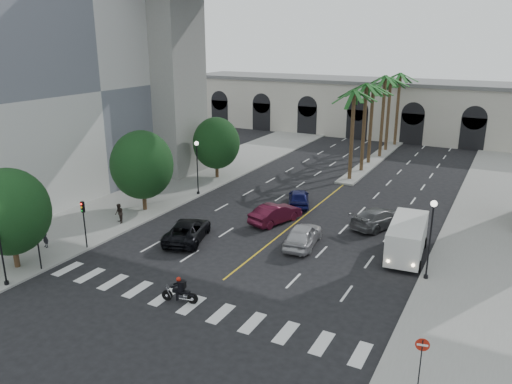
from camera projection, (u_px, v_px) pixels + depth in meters
name	position (u px, v px, depth m)	size (l,w,h in m)	color
ground	(206.00, 294.00, 30.04)	(140.00, 140.00, 0.00)	black
sidewalk_left	(162.00, 192.00, 49.36)	(8.00, 100.00, 0.15)	gray
sidewalk_right	(494.00, 250.00, 35.99)	(8.00, 100.00, 0.15)	gray
median	(374.00, 160.00, 62.07)	(2.00, 24.00, 0.20)	gray
building_left	(40.00, 84.00, 49.12)	(16.50, 32.50, 20.60)	silver
pier_building	(406.00, 109.00, 75.16)	(71.00, 10.50, 8.50)	beige
palm_a	(354.00, 95.00, 50.94)	(3.20, 3.20, 10.30)	#47331E
palm_b	(366.00, 89.00, 54.18)	(3.20, 3.20, 10.60)	#47331E
palm_c	(373.00, 89.00, 57.83)	(3.20, 3.20, 10.10)	#47331E
palm_d	(385.00, 80.00, 60.83)	(3.20, 3.20, 10.90)	#47331E
palm_e	(391.00, 82.00, 64.45)	(3.20, 3.20, 10.40)	#47331E
palm_f	(400.00, 77.00, 67.61)	(3.20, 3.20, 10.70)	#47331E
street_tree_near	(9.00, 212.00, 32.10)	(5.20, 5.20, 6.89)	#382616
street_tree_mid	(142.00, 165.00, 43.01)	(5.44, 5.44, 7.21)	#382616
street_tree_far	(216.00, 143.00, 53.23)	(5.04, 5.04, 6.68)	#382616
lamp_post_left_far	(197.00, 163.00, 47.66)	(0.40, 0.40, 5.35)	black
lamp_post_right	(431.00, 233.00, 30.74)	(0.40, 0.40, 5.35)	black
traffic_signal_near	(37.00, 236.00, 32.22)	(0.25, 0.18, 3.65)	black
traffic_signal_far	(84.00, 217.00, 35.60)	(0.25, 0.18, 3.65)	black
motorcycle_rider	(181.00, 291.00, 28.89)	(2.21, 0.74, 1.62)	black
car_a	(303.00, 235.00, 36.69)	(1.99, 4.96, 1.69)	#ACABB0
car_b	(275.00, 214.00, 41.24)	(1.71, 4.89, 1.61)	#480E21
car_c	(188.00, 231.00, 37.72)	(2.56, 5.55, 1.54)	black
car_d	(379.00, 218.00, 40.33)	(2.22, 5.45, 1.58)	slate
car_e	(299.00, 198.00, 45.38)	(1.84, 4.56, 1.55)	#0F1249
cargo_van	(407.00, 238.00, 34.63)	(2.88, 6.23, 2.58)	silver
pedestrian_a	(45.00, 237.00, 36.09)	(0.57, 0.37, 1.56)	black
pedestrian_b	(119.00, 213.00, 40.77)	(0.80, 0.62, 1.64)	black
do_not_enter_sign	(422.00, 352.00, 21.48)	(0.61, 0.16, 2.51)	black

